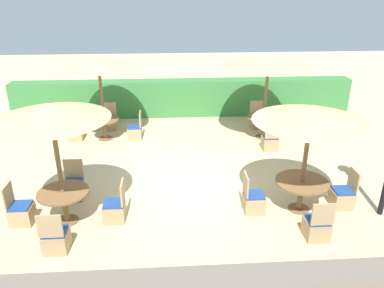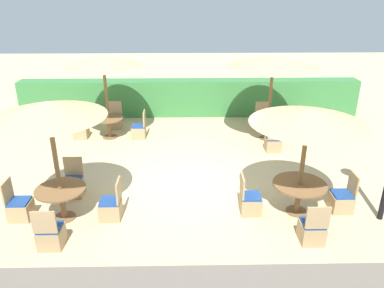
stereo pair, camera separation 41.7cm
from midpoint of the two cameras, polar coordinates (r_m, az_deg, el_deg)
The scene contains 24 objects.
ground_plane at distance 9.69m, azimuth 1.31°, elevation -6.31°, with size 40.00×40.00×0.00m, color #C6B284.
hedge_row at distance 14.68m, azimuth 0.42°, elevation 7.07°, with size 13.00×0.70×1.39m, color #387A3D.
stone_border at distance 6.52m, azimuth 2.79°, elevation -21.10°, with size 10.00×0.56×0.45m, color #6B6056.
parasol_back_left at distance 12.19m, azimuth -12.42°, elevation 12.14°, with size 2.47×2.47×2.72m.
round_table_back_left at distance 12.71m, azimuth -11.65°, elevation 3.23°, with size 0.98×0.98×0.70m.
patio_chair_back_left_west at distance 13.02m, azimuth -15.76°, elevation 2.01°, with size 0.46×0.46×0.93m.
patio_chair_back_left_east at distance 12.62m, azimuth -7.12°, elevation 2.06°, with size 0.46×0.46×0.93m.
patio_chair_back_left_north at distance 13.66m, azimuth -10.77°, elevation 3.50°, with size 0.46×0.46×0.93m.
parasol_back_right at distance 12.11m, azimuth 13.26°, elevation 12.03°, with size 2.83×2.83×2.72m.
round_table_back_right at distance 12.62m, azimuth 12.45°, elevation 3.27°, with size 1.13×1.13×0.73m.
patio_chair_back_right_east at distance 13.06m, azimuth 16.59°, elevation 1.98°, with size 0.46×0.46×0.93m.
patio_chair_back_right_south at distance 11.82m, azimuth 13.25°, elevation 0.11°, with size 0.46×0.46×0.93m.
patio_chair_back_right_north at distance 13.64m, azimuth 11.48°, elevation 3.41°, with size 0.46×0.46×0.93m.
parasol_front_left at distance 7.78m, azimuth -19.71°, elevation 4.89°, with size 2.29×2.29×2.69m.
round_table_front_left at distance 8.54m, azimuth -17.98°, elevation -7.40°, with size 1.08×1.08×0.75m.
patio_chair_front_left_west at distance 9.04m, azimuth -23.59°, elevation -8.93°, with size 0.46×0.46×0.93m.
patio_chair_front_left_south at distance 7.94m, azimuth -19.31°, elevation -12.98°, with size 0.46×0.46×0.93m.
patio_chair_front_left_east at distance 8.46m, azimuth -10.81°, elevation -9.50°, with size 0.46×0.46×0.93m.
patio_chair_front_left_north at distance 9.55m, azimuth -16.44°, elevation -6.05°, with size 0.46×0.46×0.93m.
parasol_front_right at distance 8.05m, azimuth 18.78°, elevation 3.98°, with size 2.42×2.42×2.47m.
round_table_front_right at distance 8.72m, azimuth 17.36°, elevation -6.58°, with size 1.18×1.18×0.73m.
patio_chair_front_right_west at distance 8.63m, azimuth 10.19°, elevation -8.76°, with size 0.46×0.46×0.93m.
patio_chair_front_right_south at distance 8.06m, azimuth 19.28°, elevation -12.35°, with size 0.46×0.46×0.93m.
patio_chair_front_right_east at distance 9.30m, azimuth 23.08°, elevation -7.90°, with size 0.46×0.46×0.93m.
Camera 2 is at (-0.18, -8.44, 4.78)m, focal length 35.00 mm.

